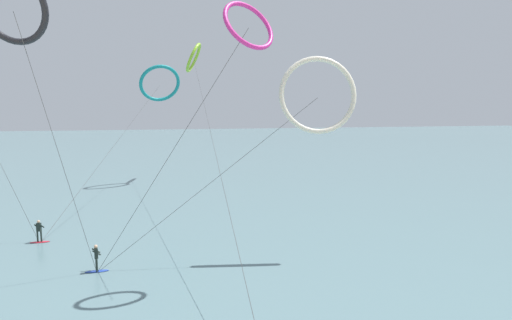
{
  "coord_description": "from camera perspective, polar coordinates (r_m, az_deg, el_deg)",
  "views": [
    {
      "loc": [
        -5.73,
        -0.24,
        9.99
      ],
      "look_at": [
        0.0,
        22.89,
        7.08
      ],
      "focal_mm": 29.48,
      "sensor_mm": 36.0,
      "label": 1
    }
  ],
  "objects": [
    {
      "name": "kite_lime",
      "position": [
        61.58,
        -8.46,
        13.55
      ],
      "size": [
        4.32,
        54.45,
        19.28
      ],
      "rotation": [
        0.0,
        0.0,
        4.49
      ],
      "color": "#8CC62D",
      "rests_on": "ground"
    },
    {
      "name": "kite_magenta",
      "position": [
        24.16,
        -1.04,
        17.74
      ],
      "size": [
        10.71,
        4.72,
        15.99
      ],
      "rotation": [
        0.0,
        0.0,
        0.44
      ],
      "color": "#CC288E",
      "rests_on": "ground"
    },
    {
      "name": "kite_teal",
      "position": [
        57.42,
        -12.93,
        10.08
      ],
      "size": [
        12.51,
        26.07,
        15.7
      ],
      "rotation": [
        0.0,
        0.0,
        3.34
      ],
      "color": "teal",
      "rests_on": "ground"
    },
    {
      "name": "surfer_cobalt",
      "position": [
        28.09,
        -20.83,
        -12.56
      ],
      "size": [
        1.4,
        0.63,
        1.7
      ],
      "rotation": [
        0.0,
        0.0,
        4.9
      ],
      "color": "#2647B7",
      "rests_on": "ground"
    },
    {
      "name": "surfer_crimson",
      "position": [
        35.6,
        -27.34,
        -8.76
      ],
      "size": [
        1.4,
        0.63,
        1.7
      ],
      "rotation": [
        0.0,
        0.0,
        6.01
      ],
      "color": "red",
      "rests_on": "ground"
    },
    {
      "name": "sea_water",
      "position": [
        108.73,
        -10.84,
        1.58
      ],
      "size": [
        400.0,
        200.0,
        0.08
      ],
      "primitive_type": "cube",
      "color": "slate",
      "rests_on": "ground"
    },
    {
      "name": "kite_ivory",
      "position": [
        28.17,
        8.38,
        8.72
      ],
      "size": [
        16.84,
        2.1,
        13.49
      ],
      "rotation": [
        0.0,
        0.0,
        6.12
      ],
      "color": "silver",
      "rests_on": "ground"
    },
    {
      "name": "kite_charcoal",
      "position": [
        26.32,
        -30.09,
        17.42
      ],
      "size": [
        5.32,
        2.73,
        17.06
      ],
      "rotation": [
        0.0,
        0.0,
        2.81
      ],
      "color": "black",
      "rests_on": "ground"
    }
  ]
}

